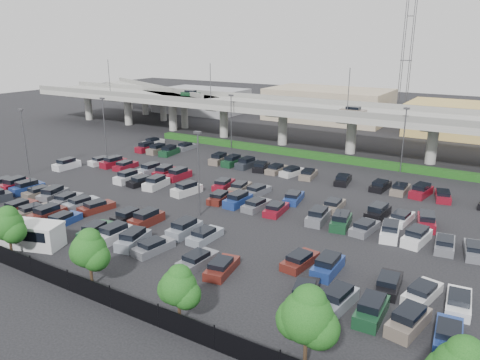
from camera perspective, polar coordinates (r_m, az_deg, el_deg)
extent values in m
plane|color=black|center=(63.04, -0.60, -2.06)|extent=(280.00, 280.00, 0.00)
cube|color=gray|center=(89.29, 10.52, 8.15)|extent=(150.00, 13.00, 1.10)
cube|color=slate|center=(83.40, 8.96, 8.34)|extent=(150.00, 0.50, 1.00)
cube|color=slate|center=(94.94, 11.96, 9.23)|extent=(150.00, 0.50, 1.00)
cylinder|color=gray|center=(128.28, -17.99, 8.49)|extent=(1.80, 1.80, 6.70)
cube|color=slate|center=(127.89, -18.12, 9.88)|extent=(2.60, 9.75, 0.50)
cylinder|color=gray|center=(118.07, -13.50, 8.17)|extent=(1.80, 1.80, 6.70)
cube|color=slate|center=(117.65, -13.60, 9.69)|extent=(2.60, 9.75, 0.50)
cylinder|color=gray|center=(108.70, -8.20, 7.73)|extent=(1.80, 1.80, 6.70)
cube|color=slate|center=(108.25, -8.27, 9.38)|extent=(2.60, 9.75, 0.50)
cylinder|color=gray|center=(100.43, -1.98, 7.13)|extent=(1.80, 1.80, 6.70)
cube|color=slate|center=(99.93, -2.00, 8.91)|extent=(2.60, 9.75, 0.50)
cylinder|color=gray|center=(93.52, 5.23, 6.33)|extent=(1.80, 1.80, 6.70)
cube|color=slate|center=(92.99, 5.28, 8.24)|extent=(2.60, 9.75, 0.50)
cylinder|color=gray|center=(88.31, 13.41, 5.30)|extent=(1.80, 1.80, 6.70)
cube|color=slate|center=(87.75, 13.55, 7.31)|extent=(2.60, 9.75, 0.50)
cylinder|color=gray|center=(85.11, 22.36, 4.04)|extent=(1.80, 1.80, 6.70)
cube|color=slate|center=(84.53, 22.60, 6.12)|extent=(2.60, 9.75, 0.50)
cube|color=#163D23|center=(108.50, -6.04, 10.39)|extent=(4.40, 1.82, 0.82)
cube|color=black|center=(108.43, -6.05, 10.72)|extent=(2.30, 1.60, 0.50)
cube|color=#73665A|center=(84.36, 13.62, 8.11)|extent=(4.40, 1.82, 0.82)
cube|color=black|center=(84.27, 13.65, 8.53)|extent=(2.30, 1.60, 0.50)
cylinder|color=#46464A|center=(112.19, -15.66, 11.93)|extent=(0.14, 0.14, 8.00)
cylinder|color=#46464A|center=(93.75, -3.62, 11.61)|extent=(0.14, 0.14, 8.00)
cylinder|color=#46464A|center=(80.98, 13.09, 10.36)|extent=(0.14, 0.14, 8.00)
cube|color=gray|center=(126.17, -10.39, 10.69)|extent=(50.93, 30.13, 1.10)
cube|color=slate|center=(126.06, -10.41, 11.17)|extent=(47.34, 22.43, 1.00)
cylinder|color=gray|center=(144.17, -13.34, 9.72)|extent=(1.60, 1.60, 6.70)
cylinder|color=gray|center=(133.06, -11.51, 9.25)|extent=(1.60, 1.60, 6.70)
cylinder|color=gray|center=(122.11, -9.35, 8.69)|extent=(1.60, 1.60, 6.70)
cylinder|color=gray|center=(111.37, -6.78, 8.01)|extent=(1.60, 1.60, 6.70)
cube|color=#124113|center=(84.22, 8.52, 3.06)|extent=(66.00, 1.60, 1.10)
cube|color=black|center=(43.61, -21.04, -11.10)|extent=(70.00, 0.06, 1.80)
cylinder|color=black|center=(46.57, -24.11, -9.50)|extent=(0.10, 0.10, 2.00)
cylinder|color=black|center=(42.84, -20.21, -11.38)|extent=(0.10, 0.10, 2.00)
cylinder|color=black|center=(39.40, -15.53, -13.54)|extent=(0.10, 0.10, 2.00)
cylinder|color=black|center=(36.32, -9.89, -15.97)|extent=(0.10, 0.10, 2.00)
cylinder|color=black|center=(33.70, -3.13, -18.63)|extent=(0.10, 0.10, 2.00)
cylinder|color=#332316|center=(51.13, -26.13, -7.42)|extent=(0.26, 0.26, 1.96)
sphere|color=#144512|center=(50.25, -26.48, -4.93)|extent=(3.04, 3.04, 3.04)
sphere|color=#144512|center=(49.92, -25.87, -5.66)|extent=(2.39, 2.39, 2.39)
sphere|color=#144512|center=(50.82, -26.87, -5.15)|extent=(2.39, 2.39, 2.39)
sphere|color=#144512|center=(49.99, -26.47, -3.98)|extent=(2.06, 2.06, 2.06)
cylinder|color=#332316|center=(43.01, -17.67, -11.02)|extent=(0.26, 0.26, 1.97)
sphere|color=#144512|center=(41.97, -17.96, -8.11)|extent=(3.07, 3.07, 3.07)
sphere|color=#144512|center=(41.75, -17.14, -8.99)|extent=(2.41, 2.41, 2.41)
sphere|color=#144512|center=(42.49, -18.54, -8.33)|extent=(2.41, 2.41, 2.41)
sphere|color=#144512|center=(41.65, -17.91, -6.97)|extent=(2.08, 2.08, 2.08)
cylinder|color=#332316|center=(36.56, -7.39, -15.79)|extent=(0.26, 0.26, 1.80)
sphere|color=#144512|center=(35.42, -7.53, -12.81)|extent=(2.79, 2.79, 2.79)
sphere|color=#144512|center=(35.38, -6.55, -13.74)|extent=(2.19, 2.19, 2.19)
sphere|color=#144512|center=(35.83, -8.29, -13.02)|extent=(2.19, 2.19, 2.19)
sphere|color=#144512|center=(35.09, -7.40, -11.62)|extent=(1.89, 1.89, 1.89)
cylinder|color=#332316|center=(32.44, 7.95, -20.17)|extent=(0.26, 0.26, 2.21)
sphere|color=#144512|center=(30.89, 8.16, -16.18)|extent=(3.43, 3.43, 3.43)
sphere|color=#144512|center=(31.07, 9.60, -17.40)|extent=(2.70, 2.70, 2.70)
sphere|color=#144512|center=(31.25, 6.89, -16.50)|extent=(2.70, 2.70, 2.70)
sphere|color=#144512|center=(30.45, 8.41, -14.55)|extent=(2.33, 2.33, 2.33)
sphere|color=#144512|center=(28.69, 25.80, -18.80)|extent=(2.25, 2.25, 2.25)
cube|color=silver|center=(53.18, -24.79, -6.10)|extent=(8.38, 4.98, 2.32)
cube|color=black|center=(52.98, -24.86, -5.55)|extent=(7.35, 4.70, 1.05)
cube|color=silver|center=(52.72, -24.96, -4.81)|extent=(8.52, 5.12, 0.28)
cube|color=#571D17|center=(64.10, -25.34, -3.05)|extent=(2.03, 4.48, 0.82)
cube|color=black|center=(63.81, -25.56, -2.57)|extent=(1.71, 2.37, 0.50)
cube|color=#73665A|center=(61.90, -23.93, -3.55)|extent=(2.51, 4.64, 0.82)
cube|color=black|center=(61.60, -24.15, -3.06)|extent=(1.96, 2.53, 0.50)
cube|color=#571D17|center=(59.71, -22.42, -3.99)|extent=(1.85, 4.41, 1.05)
cube|color=black|center=(59.44, -22.51, -3.25)|extent=(1.62, 2.61, 0.65)
cube|color=navy|center=(57.64, -20.77, -4.66)|extent=(2.18, 4.54, 0.82)
cube|color=black|center=(57.31, -20.99, -4.13)|extent=(1.79, 2.43, 0.50)
cube|color=#163D23|center=(53.60, -17.12, -5.92)|extent=(2.57, 4.65, 0.82)
cube|color=black|center=(53.25, -17.34, -5.36)|extent=(1.98, 2.55, 0.50)
cube|color=silver|center=(51.64, -15.09, -6.50)|extent=(1.88, 4.43, 1.05)
cube|color=black|center=(51.33, -15.16, -5.66)|extent=(1.64, 2.62, 0.65)
cube|color=gray|center=(49.80, -12.88, -7.23)|extent=(2.65, 4.67, 1.05)
cube|color=black|center=(49.47, -12.94, -6.36)|extent=(2.08, 2.86, 0.65)
cube|color=slate|center=(48.09, -10.49, -8.13)|extent=(2.39, 4.60, 0.82)
cube|color=black|center=(47.70, -10.70, -7.53)|extent=(1.89, 2.49, 0.50)
cube|color=slate|center=(44.89, -5.18, -9.81)|extent=(2.09, 4.50, 0.82)
cube|color=black|center=(44.47, -5.35, -9.18)|extent=(1.74, 2.40, 0.50)
cube|color=#571D17|center=(43.46, -2.21, -10.70)|extent=(2.51, 4.64, 0.82)
cube|color=black|center=(43.03, -2.37, -10.06)|extent=(1.95, 2.53, 0.50)
cube|color=black|center=(40.01, 7.94, -13.50)|extent=(2.80, 4.70, 0.82)
cube|color=black|center=(39.54, 7.86, -12.84)|extent=(2.09, 2.61, 0.50)
cube|color=gray|center=(39.12, 11.74, -14.29)|extent=(2.34, 4.59, 1.05)
cube|color=black|center=(38.71, 11.81, -13.25)|extent=(1.90, 2.77, 0.65)
cube|color=#163D23|center=(38.47, 15.71, -15.19)|extent=(1.97, 4.46, 1.05)
cube|color=black|center=(38.05, 15.81, -14.14)|extent=(1.69, 2.65, 0.65)
cube|color=#73665A|center=(38.01, 19.83, -16.04)|extent=(2.61, 4.66, 1.05)
cube|color=black|center=(37.58, 19.96, -14.99)|extent=(2.06, 2.85, 0.65)
cube|color=navy|center=(37.80, 24.05, -16.97)|extent=(2.24, 4.56, 0.82)
cube|color=black|center=(37.30, 24.12, -16.32)|extent=(1.82, 2.45, 0.50)
cube|color=#272B32|center=(75.59, -26.85, -0.36)|extent=(2.57, 4.65, 0.82)
cube|color=black|center=(75.33, -27.03, 0.06)|extent=(1.98, 2.55, 0.50)
cube|color=maroon|center=(73.29, -25.71, -0.61)|extent=(2.26, 4.56, 1.05)
cube|color=black|center=(73.07, -25.79, 0.00)|extent=(1.86, 2.75, 0.65)
cube|color=navy|center=(71.05, -24.49, -0.97)|extent=(2.28, 4.57, 1.05)
cube|color=black|center=(70.83, -24.58, -0.34)|extent=(1.87, 2.76, 0.65)
cube|color=#73665A|center=(68.89, -23.19, -1.45)|extent=(2.30, 4.58, 0.82)
cube|color=black|center=(68.60, -23.38, -0.99)|extent=(1.85, 2.47, 0.50)
cube|color=slate|center=(66.70, -21.82, -1.77)|extent=(2.79, 4.70, 1.05)
cube|color=black|center=(66.45, -21.89, -1.10)|extent=(2.16, 2.90, 0.65)
cube|color=slate|center=(64.62, -20.33, -2.30)|extent=(2.49, 4.63, 0.82)
cube|color=black|center=(64.31, -20.52, -1.81)|extent=(1.94, 2.52, 0.50)
cube|color=gray|center=(62.55, -18.76, -2.76)|extent=(2.42, 4.61, 0.82)
cube|color=black|center=(62.24, -18.95, -2.26)|extent=(1.91, 2.50, 0.50)
cube|color=#571D17|center=(60.55, -17.08, -3.25)|extent=(2.61, 4.66, 0.82)
cube|color=black|center=(60.22, -17.27, -2.74)|extent=(2.00, 2.56, 0.50)
cube|color=black|center=(56.72, -13.36, -4.33)|extent=(1.86, 4.42, 0.82)
cube|color=black|center=(56.36, -13.55, -3.79)|extent=(1.62, 2.31, 0.50)
cube|color=#571D17|center=(54.87, -11.32, -4.80)|extent=(1.89, 4.43, 1.05)
cube|color=black|center=(54.57, -11.37, -4.01)|extent=(1.64, 2.63, 0.65)
cube|color=gray|center=(51.50, -6.78, -6.07)|extent=(1.82, 4.40, 1.05)
cube|color=black|center=(51.18, -6.81, -5.22)|extent=(1.60, 2.60, 0.65)
cube|color=gray|center=(50.00, -4.28, -6.86)|extent=(1.94, 4.45, 0.82)
cube|color=black|center=(49.60, -4.43, -6.28)|extent=(1.67, 2.34, 0.50)
cube|color=#571D17|center=(45.00, 7.33, -9.81)|extent=(2.31, 4.58, 0.82)
cube|color=black|center=(44.56, 7.25, -9.19)|extent=(1.85, 2.47, 0.50)
cube|color=navy|center=(44.04, 10.64, -10.44)|extent=(1.89, 4.43, 1.05)
cube|color=black|center=(43.68, 10.70, -9.49)|extent=(1.64, 2.62, 0.65)
cube|color=black|center=(42.76, 17.65, -12.07)|extent=(2.23, 4.55, 0.82)
cube|color=black|center=(42.29, 17.66, -11.44)|extent=(1.81, 2.44, 0.50)
cube|color=silver|center=(42.34, 21.33, -12.78)|extent=(2.66, 4.68, 0.82)
cube|color=black|center=(41.87, 21.37, -12.15)|extent=(2.03, 2.57, 0.50)
cube|color=white|center=(42.10, 25.08, -13.44)|extent=(2.25, 4.56, 0.82)
cube|color=black|center=(41.62, 25.16, -12.82)|extent=(1.82, 2.45, 0.50)
cube|color=silver|center=(81.49, -20.38, 1.68)|extent=(1.85, 4.41, 1.05)
cube|color=black|center=(81.29, -20.44, 2.23)|extent=(1.62, 2.61, 0.65)
cube|color=silver|center=(71.43, -13.49, 0.22)|extent=(1.95, 4.45, 1.05)
cube|color=black|center=(71.20, -13.53, 0.85)|extent=(1.68, 2.65, 0.65)
cube|color=black|center=(69.60, -11.87, -0.22)|extent=(2.50, 4.63, 0.82)
cube|color=black|center=(69.29, -12.01, 0.24)|extent=(1.95, 2.53, 0.50)
cube|color=silver|center=(67.77, -10.18, -0.49)|extent=(2.26, 4.56, 1.05)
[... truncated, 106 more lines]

